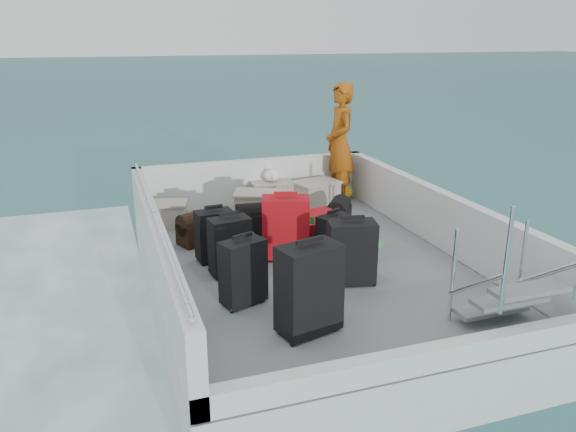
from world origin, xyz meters
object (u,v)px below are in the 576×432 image
at_px(suitcase_6, 351,253).
at_px(suitcase_8, 310,230).
at_px(suitcase_2, 215,236).
at_px(crate_2, 272,195).
at_px(suitcase_7, 333,237).
at_px(suitcase_3, 309,290).
at_px(suitcase_1, 230,247).
at_px(crate_0, 167,215).
at_px(crate_1, 258,207).
at_px(passenger, 340,144).
at_px(suitcase_0, 243,273).
at_px(suitcase_5, 286,228).
at_px(crate_3, 316,195).

height_order(suitcase_6, suitcase_8, suitcase_6).
relative_size(suitcase_2, crate_2, 1.02).
relative_size(suitcase_7, crate_2, 0.91).
relative_size(suitcase_3, suitcase_6, 1.20).
bearing_deg(suitcase_1, crate_0, 95.18).
relative_size(suitcase_3, crate_1, 1.32).
xyz_separation_m(suitcase_3, passenger, (1.89, 3.66, 0.51)).
relative_size(crate_2, passenger, 0.32).
xyz_separation_m(suitcase_1, suitcase_7, (1.24, 0.04, -0.06)).
distance_m(suitcase_1, passenger, 3.21).
relative_size(suitcase_0, passenger, 0.36).
xyz_separation_m(suitcase_3, suitcase_5, (0.36, 1.71, -0.04)).
height_order(crate_0, passenger, passenger).
height_order(suitcase_8, crate_3, crate_3).
height_order(crate_2, passenger, passenger).
height_order(suitcase_6, crate_2, suitcase_6).
relative_size(suitcase_5, suitcase_7, 1.37).
distance_m(suitcase_1, crate_2, 2.61).
bearing_deg(suitcase_0, suitcase_3, -80.67).
relative_size(suitcase_5, crate_3, 1.19).
bearing_deg(suitcase_2, suitcase_3, -83.01).
height_order(suitcase_0, crate_3, suitcase_0).
bearing_deg(suitcase_1, suitcase_2, 91.56).
relative_size(suitcase_5, passenger, 0.40).
bearing_deg(crate_3, suitcase_6, -103.85).
height_order(suitcase_7, crate_0, suitcase_7).
bearing_deg(suitcase_0, crate_1, 50.59).
bearing_deg(suitcase_3, crate_3, 52.71).
bearing_deg(suitcase_0, crate_3, 35.80).
bearing_deg(suitcase_3, suitcase_6, 31.54).
height_order(suitcase_5, suitcase_8, suitcase_5).
bearing_deg(passenger, suitcase_2, -47.91).
relative_size(suitcase_5, crate_0, 1.45).
xyz_separation_m(crate_1, crate_2, (0.38, 0.56, -0.01)).
xyz_separation_m(suitcase_0, suitcase_7, (1.28, 0.78, -0.06)).
xyz_separation_m(suitcase_1, crate_1, (0.82, 1.76, -0.14)).
relative_size(suitcase_0, suitcase_7, 1.22).
bearing_deg(crate_1, suitcase_1, -114.90).
bearing_deg(suitcase_7, suitcase_1, 154.29).
height_order(crate_0, crate_3, crate_3).
height_order(suitcase_1, passenger, passenger).
relative_size(suitcase_1, crate_1, 1.05).
bearing_deg(crate_3, suitcase_2, -139.84).
distance_m(crate_1, crate_3, 1.05).
bearing_deg(crate_0, crate_1, -5.59).
distance_m(suitcase_5, passenger, 2.54).
bearing_deg(suitcase_5, suitcase_3, -84.23).
distance_m(suitcase_0, crate_1, 2.65).
bearing_deg(passenger, crate_2, -90.89).
xyz_separation_m(suitcase_6, suitcase_7, (0.08, 0.67, -0.07)).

